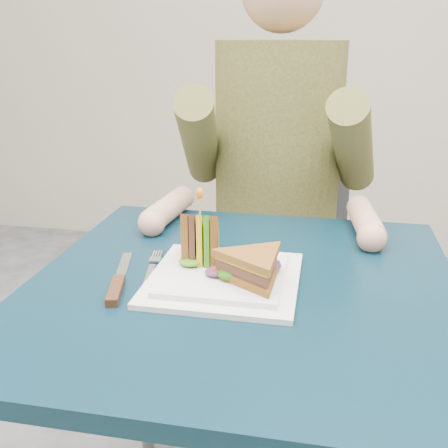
% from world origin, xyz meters
% --- Properties ---
extents(table, '(0.75, 0.75, 0.73)m').
position_xyz_m(table, '(0.00, 0.00, 0.65)').
color(table, black).
rests_on(table, ground).
extents(chair, '(0.42, 0.40, 0.93)m').
position_xyz_m(chair, '(0.00, 0.68, 0.54)').
color(chair, '#47474C').
rests_on(chair, ground).
extents(diner, '(0.54, 0.59, 0.74)m').
position_xyz_m(diner, '(-0.00, 0.57, 0.91)').
color(diner, '#4A4921').
rests_on(diner, chair).
extents(plate, '(0.26, 0.26, 0.02)m').
position_xyz_m(plate, '(-0.03, -0.01, 0.74)').
color(plate, white).
rests_on(plate, table).
extents(sandwich_flat, '(0.20, 0.20, 0.05)m').
position_xyz_m(sandwich_flat, '(0.02, -0.03, 0.78)').
color(sandwich_flat, brown).
rests_on(sandwich_flat, plate).
extents(sandwich_upright, '(0.09, 0.15, 0.15)m').
position_xyz_m(sandwich_upright, '(-0.08, 0.04, 0.78)').
color(sandwich_upright, brown).
rests_on(sandwich_upright, plate).
extents(fork, '(0.05, 0.18, 0.01)m').
position_xyz_m(fork, '(-0.17, 0.00, 0.73)').
color(fork, silver).
rests_on(fork, table).
extents(knife, '(0.07, 0.22, 0.02)m').
position_xyz_m(knife, '(-0.21, -0.07, 0.74)').
color(knife, silver).
rests_on(knife, table).
extents(toothpick, '(0.01, 0.01, 0.06)m').
position_xyz_m(toothpick, '(-0.08, 0.04, 0.85)').
color(toothpick, tan).
rests_on(toothpick, sandwich_upright).
extents(toothpick_frill, '(0.01, 0.01, 0.02)m').
position_xyz_m(toothpick_frill, '(-0.08, 0.04, 0.88)').
color(toothpick_frill, orange).
rests_on(toothpick_frill, sandwich_upright).
extents(lettuce_spill, '(0.15, 0.13, 0.02)m').
position_xyz_m(lettuce_spill, '(-0.03, 0.00, 0.76)').
color(lettuce_spill, '#337A14').
rests_on(lettuce_spill, plate).
extents(onion_ring, '(0.04, 0.04, 0.02)m').
position_xyz_m(onion_ring, '(-0.02, -0.00, 0.77)').
color(onion_ring, '#9E4C7A').
rests_on(onion_ring, plate).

